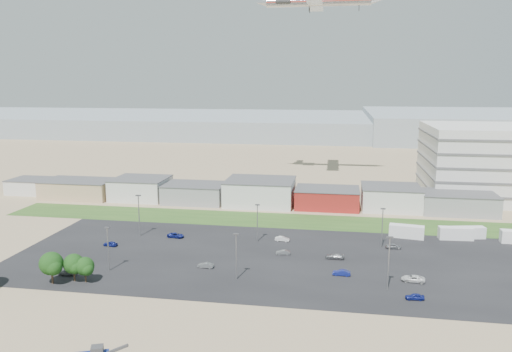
% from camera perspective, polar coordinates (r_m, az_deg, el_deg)
% --- Properties ---
extents(ground, '(700.00, 700.00, 0.00)m').
position_cam_1_polar(ground, '(98.28, -2.63, -13.16)').
color(ground, '#937D5D').
rests_on(ground, ground).
extents(parking_lot, '(120.00, 50.00, 0.01)m').
position_cam_1_polar(parking_lot, '(115.79, 1.92, -9.38)').
color(parking_lot, black).
rests_on(parking_lot, ground).
extents(grass_strip, '(160.00, 16.00, 0.02)m').
position_cam_1_polar(grass_strip, '(146.63, 1.63, -5.04)').
color(grass_strip, '#2A4F1D').
rests_on(grass_strip, ground).
extents(hills_backdrop, '(700.00, 200.00, 9.00)m').
position_cam_1_polar(hills_backdrop, '(404.94, 12.45, 5.42)').
color(hills_backdrop, gray).
rests_on(hills_backdrop, ground).
extents(building_row, '(170.00, 20.00, 8.00)m').
position_cam_1_polar(building_row, '(166.78, -3.26, -1.71)').
color(building_row, silver).
rests_on(building_row, ground).
extents(box_trailer_a, '(9.04, 4.15, 3.27)m').
position_cam_1_polar(box_trailer_a, '(135.78, 16.82, -6.08)').
color(box_trailer_a, silver).
rests_on(box_trailer_a, ground).
extents(box_trailer_b, '(8.61, 3.15, 3.17)m').
position_cam_1_polar(box_trailer_b, '(138.49, 21.86, -6.10)').
color(box_trailer_b, silver).
rests_on(box_trailer_b, ground).
extents(box_trailer_c, '(8.29, 4.03, 2.98)m').
position_cam_1_polar(box_trailer_c, '(140.90, 23.16, -5.95)').
color(box_trailer_c, silver).
rests_on(box_trailer_c, ground).
extents(tree_mid, '(4.98, 4.98, 7.47)m').
position_cam_1_polar(tree_mid, '(108.65, -22.34, -9.49)').
color(tree_mid, black).
rests_on(tree_mid, ground).
extents(tree_right, '(4.36, 4.36, 6.54)m').
position_cam_1_polar(tree_right, '(108.45, -20.11, -9.63)').
color(tree_right, black).
rests_on(tree_right, ground).
extents(tree_near, '(3.98, 3.98, 5.97)m').
position_cam_1_polar(tree_near, '(107.33, -18.96, -9.93)').
color(tree_near, black).
rests_on(tree_near, ground).
extents(lightpole_front_l, '(1.13, 0.47, 9.60)m').
position_cam_1_polar(lightpole_front_l, '(111.60, -16.53, -8.01)').
color(lightpole_front_l, slate).
rests_on(lightpole_front_l, ground).
extents(lightpole_front_m, '(1.15, 0.48, 9.74)m').
position_cam_1_polar(lightpole_front_m, '(102.54, -2.27, -9.19)').
color(lightpole_front_m, slate).
rests_on(lightpole_front_m, ground).
extents(lightpole_front_r, '(1.26, 0.53, 10.72)m').
position_cam_1_polar(lightpole_front_r, '(100.75, 14.91, -9.63)').
color(lightpole_front_r, slate).
rests_on(lightpole_front_r, ground).
extents(lightpole_back_l, '(1.29, 0.54, 10.97)m').
position_cam_1_polar(lightpole_back_l, '(133.85, -13.22, -4.43)').
color(lightpole_back_l, slate).
rests_on(lightpole_back_l, ground).
extents(lightpole_back_m, '(1.13, 0.47, 9.65)m').
position_cam_1_polar(lightpole_back_m, '(126.05, 0.15, -5.39)').
color(lightpole_back_m, slate).
rests_on(lightpole_back_m, ground).
extents(lightpole_back_r, '(1.16, 0.48, 9.88)m').
position_cam_1_polar(lightpole_back_r, '(125.14, 14.22, -5.79)').
color(lightpole_back_r, slate).
rests_on(lightpole_back_r, ground).
extents(airliner, '(48.48, 33.26, 14.25)m').
position_cam_1_polar(airliner, '(202.30, 7.12, 19.20)').
color(airliner, silver).
extents(parked_car_0, '(4.93, 2.77, 1.30)m').
position_cam_1_polar(parked_car_0, '(107.63, 17.51, -11.12)').
color(parked_car_0, silver).
rests_on(parked_car_0, ground).
extents(parked_car_1, '(3.77, 1.46, 1.22)m').
position_cam_1_polar(parked_car_1, '(107.39, 9.74, -10.83)').
color(parked_car_1, navy).
rests_on(parked_car_1, ground).
extents(parked_car_2, '(3.51, 1.59, 1.17)m').
position_cam_1_polar(parked_car_2, '(99.51, 17.68, -13.00)').
color(parked_car_2, navy).
rests_on(parked_car_2, ground).
extents(parked_car_4, '(3.60, 1.43, 1.17)m').
position_cam_1_polar(parked_car_4, '(110.56, -5.77, -10.10)').
color(parked_car_4, '#595B5E').
rests_on(parked_car_4, ground).
extents(parked_car_5, '(3.68, 1.88, 1.20)m').
position_cam_1_polar(parked_car_5, '(128.83, -16.30, -7.44)').
color(parked_car_5, navy).
rests_on(parked_car_5, ground).
extents(parked_car_7, '(3.40, 1.50, 1.09)m').
position_cam_1_polar(parked_car_7, '(118.14, 3.11, -8.70)').
color(parked_car_7, '#595B5E').
rests_on(parked_car_7, ground).
extents(parked_car_8, '(3.83, 1.94, 1.25)m').
position_cam_1_polar(parked_car_8, '(126.39, 15.43, -7.74)').
color(parked_car_8, '#A5A5AA').
rests_on(parked_car_8, ground).
extents(parked_car_9, '(4.54, 2.44, 1.21)m').
position_cam_1_polar(parked_car_9, '(131.97, -9.17, -6.70)').
color(parked_car_9, navy).
rests_on(parked_car_9, ground).
extents(parked_car_10, '(3.85, 1.67, 1.10)m').
position_cam_1_polar(parked_car_10, '(113.12, -20.72, -10.29)').
color(parked_car_10, '#595B5E').
rests_on(parked_car_10, ground).
extents(parked_car_11, '(3.72, 1.54, 1.20)m').
position_cam_1_polar(parked_car_11, '(127.63, 3.01, -7.19)').
color(parked_car_11, silver).
rests_on(parked_car_11, ground).
extents(parked_car_12, '(4.33, 1.95, 1.23)m').
position_cam_1_polar(parked_car_12, '(116.57, 8.98, -9.05)').
color(parked_car_12, '#A5A5AA').
rests_on(parked_car_12, ground).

